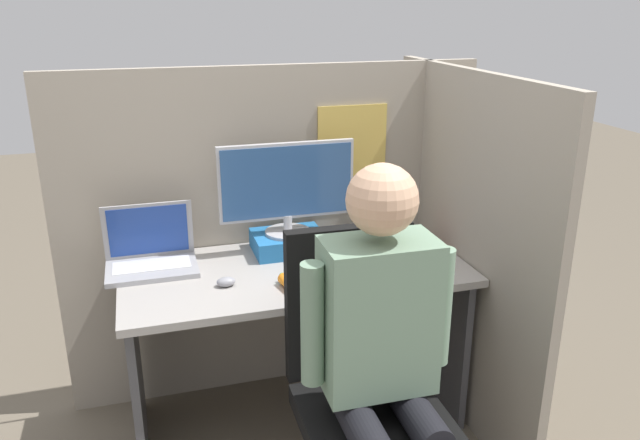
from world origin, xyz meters
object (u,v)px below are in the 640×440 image
at_px(stapler, 422,242).
at_px(office_chair, 363,382).
at_px(paper_box, 288,242).
at_px(coffee_mug, 363,233).
at_px(person, 384,342).
at_px(carrot_toy, 287,285).
at_px(laptop, 151,257).
at_px(monitor, 287,186).

xyz_separation_m(stapler, office_chair, (-0.49, -0.61, -0.22)).
bearing_deg(office_chair, paper_box, 95.91).
bearing_deg(office_chair, coffee_mug, 70.30).
distance_m(stapler, office_chair, 0.81).
relative_size(person, coffee_mug, 13.36).
relative_size(carrot_toy, office_chair, 0.15).
distance_m(laptop, office_chair, 0.98).
bearing_deg(carrot_toy, monitor, 75.85).
bearing_deg(coffee_mug, person, -106.22).
height_order(laptop, office_chair, office_chair).
xyz_separation_m(person, coffee_mug, (0.25, 0.87, 0.00)).
xyz_separation_m(monitor, office_chair, (0.07, -0.73, -0.48)).
distance_m(monitor, stapler, 0.63).
distance_m(paper_box, coffee_mug, 0.33).
height_order(paper_box, person, person).
distance_m(monitor, laptop, 0.61).
bearing_deg(carrot_toy, stapler, 21.21).
bearing_deg(coffee_mug, stapler, -24.79).
bearing_deg(stapler, carrot_toy, -158.79).
bearing_deg(carrot_toy, office_chair, -64.15).
distance_m(stapler, person, 0.90).
height_order(monitor, office_chair, monitor).
xyz_separation_m(monitor, carrot_toy, (-0.09, -0.38, -0.26)).
xyz_separation_m(monitor, person, (0.08, -0.88, -0.24)).
distance_m(monitor, person, 0.92).
relative_size(paper_box, person, 0.23).
xyz_separation_m(paper_box, coffee_mug, (0.33, -0.01, 0.01)).
height_order(monitor, laptop, monitor).
bearing_deg(paper_box, person, -84.96).
distance_m(monitor, coffee_mug, 0.41).
distance_m(paper_box, person, 0.88).
height_order(monitor, stapler, monitor).
bearing_deg(paper_box, monitor, 90.00).
distance_m(paper_box, laptop, 0.56).
bearing_deg(laptop, monitor, 2.79).
bearing_deg(office_chair, monitor, 95.89).
height_order(stapler, carrot_toy, same).
bearing_deg(paper_box, laptop, -177.50).
distance_m(person, coffee_mug, 0.90).
bearing_deg(paper_box, carrot_toy, -104.25).
distance_m(monitor, office_chair, 0.87).
distance_m(paper_box, office_chair, 0.76).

